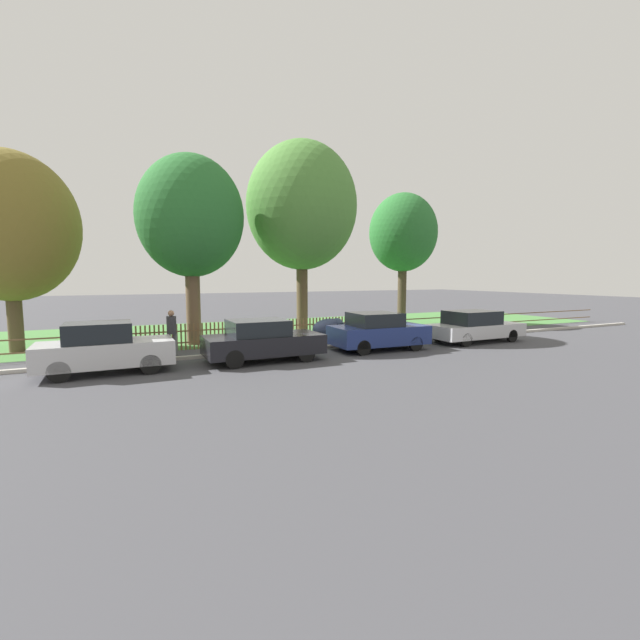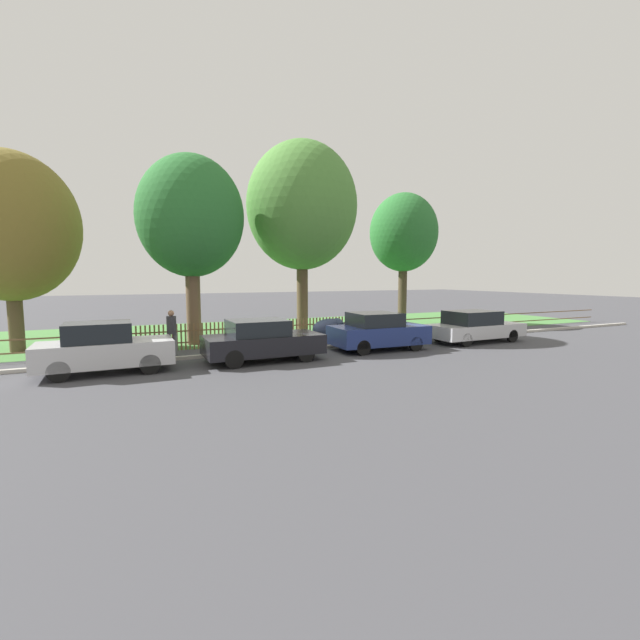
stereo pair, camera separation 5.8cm
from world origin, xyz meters
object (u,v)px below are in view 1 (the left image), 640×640
(parked_car_silver_hatchback, at_px, (104,348))
(pedestrian_near_fence, at_px, (172,330))
(tree_mid_park, at_px, (302,207))
(parked_car_navy_estate, at_px, (378,331))
(tree_behind_motorcycle, at_px, (191,217))
(covered_motorcycle, at_px, (330,328))
(tree_nearest_kerb, at_px, (8,227))
(tree_far_left, at_px, (403,233))
(parked_car_black_saloon, at_px, (262,340))
(parked_car_red_compact, at_px, (474,326))

(parked_car_silver_hatchback, bearing_deg, pedestrian_near_fence, 43.99)
(tree_mid_park, bearing_deg, parked_car_navy_estate, -78.31)
(parked_car_silver_hatchback, bearing_deg, tree_behind_motorcycle, 53.29)
(tree_mid_park, bearing_deg, tree_behind_motorcycle, -173.20)
(parked_car_navy_estate, relative_size, tree_behind_motorcycle, 0.48)
(covered_motorcycle, bearing_deg, tree_mid_park, 90.15)
(parked_car_navy_estate, bearing_deg, tree_mid_park, 103.64)
(covered_motorcycle, bearing_deg, pedestrian_near_fence, 179.61)
(parked_car_navy_estate, distance_m, tree_nearest_kerb, 14.67)
(parked_car_navy_estate, distance_m, tree_far_left, 10.68)
(covered_motorcycle, xyz_separation_m, tree_mid_park, (-0.06, 3.00, 5.62))
(tree_nearest_kerb, bearing_deg, parked_car_black_saloon, -35.63)
(parked_car_silver_hatchback, distance_m, pedestrian_near_fence, 3.05)
(parked_car_silver_hatchback, bearing_deg, tree_nearest_kerb, 119.13)
(tree_behind_motorcycle, bearing_deg, tree_mid_park, 6.80)
(covered_motorcycle, xyz_separation_m, tree_nearest_kerb, (-11.94, 3.38, 4.12))
(parked_car_navy_estate, xyz_separation_m, covered_motorcycle, (-1.01, 2.20, -0.07))
(tree_nearest_kerb, relative_size, tree_far_left, 0.97)
(tree_mid_park, bearing_deg, covered_motorcycle, -88.77)
(parked_car_navy_estate, relative_size, covered_motorcycle, 2.08)
(tree_far_left, bearing_deg, pedestrian_near_fence, -160.18)
(parked_car_navy_estate, bearing_deg, tree_far_left, 50.28)
(parked_car_red_compact, height_order, pedestrian_near_fence, pedestrian_near_fence)
(parked_car_black_saloon, bearing_deg, parked_car_silver_hatchback, 177.47)
(covered_motorcycle, height_order, tree_behind_motorcycle, tree_behind_motorcycle)
(parked_car_red_compact, distance_m, tree_behind_motorcycle, 13.21)
(parked_car_black_saloon, bearing_deg, parked_car_red_compact, 0.46)
(tree_behind_motorcycle, bearing_deg, parked_car_silver_hatchback, -126.15)
(parked_car_silver_hatchback, distance_m, tree_behind_motorcycle, 7.31)
(parked_car_red_compact, bearing_deg, tree_nearest_kerb, 161.44)
(parked_car_black_saloon, xyz_separation_m, tree_behind_motorcycle, (-1.55, 4.77, 4.67))
(tree_mid_park, height_order, pedestrian_near_fence, tree_mid_park)
(parked_car_silver_hatchback, xyz_separation_m, tree_far_left, (16.11, 7.16, 4.73))
(tree_behind_motorcycle, distance_m, pedestrian_near_fence, 5.20)
(tree_mid_park, bearing_deg, parked_car_black_saloon, -125.03)
(parked_car_red_compact, relative_size, tree_nearest_kerb, 0.58)
(parked_car_red_compact, relative_size, pedestrian_near_fence, 2.64)
(tree_behind_motorcycle, relative_size, tree_mid_park, 0.85)
(parked_car_black_saloon, height_order, tree_far_left, tree_far_left)
(parked_car_red_compact, height_order, tree_behind_motorcycle, tree_behind_motorcycle)
(parked_car_black_saloon, distance_m, parked_car_red_compact, 9.90)
(tree_nearest_kerb, height_order, tree_mid_park, tree_mid_park)
(covered_motorcycle, distance_m, tree_behind_motorcycle, 7.55)
(parked_car_navy_estate, height_order, tree_behind_motorcycle, tree_behind_motorcycle)
(tree_far_left, bearing_deg, parked_car_navy_estate, -131.66)
(tree_far_left, bearing_deg, tree_nearest_kerb, -175.37)
(tree_mid_park, relative_size, pedestrian_near_fence, 5.55)
(parked_car_red_compact, xyz_separation_m, tree_behind_motorcycle, (-11.44, 4.65, 4.70))
(covered_motorcycle, height_order, tree_far_left, tree_far_left)
(tree_mid_park, bearing_deg, parked_car_red_compact, -40.86)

